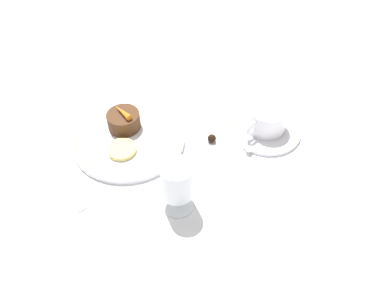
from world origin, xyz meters
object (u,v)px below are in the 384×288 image
at_px(dinner_plate, 128,139).
at_px(wine_glass, 177,183).
at_px(fork, 69,188).
at_px(coffee_cup, 267,118).
at_px(dessert_cake, 124,121).

bearing_deg(dinner_plate, wine_glass, 82.12).
distance_m(dinner_plate, fork, 0.17).
bearing_deg(coffee_cup, dessert_cake, -41.67).
height_order(fork, dessert_cake, dessert_cake).
bearing_deg(dessert_cake, wine_glass, 80.02).
bearing_deg(fork, dinner_plate, -170.11).
height_order(dinner_plate, fork, dinner_plate).
distance_m(coffee_cup, fork, 0.46).
height_order(dinner_plate, wine_glass, wine_glass).
bearing_deg(fork, wine_glass, 128.21).
bearing_deg(wine_glass, coffee_cup, -175.45).
relative_size(dinner_plate, fork, 1.45).
relative_size(dinner_plate, dessert_cake, 3.40).
distance_m(fork, dessert_cake, 0.19).
bearing_deg(dessert_cake, coffee_cup, 138.33).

